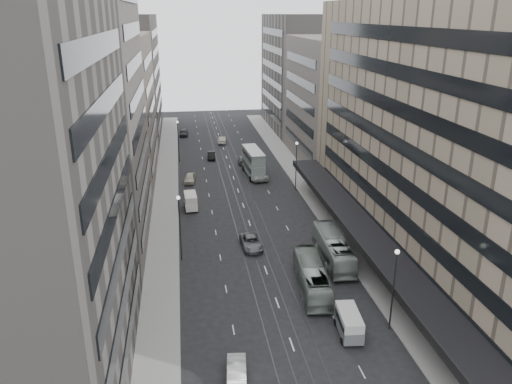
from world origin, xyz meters
TOP-DOWN VIEW (x-y plane):
  - ground at (0.00, 0.00)m, footprint 220.00×220.00m
  - sidewalk_right at (12.00, 37.50)m, footprint 4.00×125.00m
  - sidewalk_left at (-12.00, 37.50)m, footprint 4.00×125.00m
  - department_store at (21.45, 8.00)m, footprint 19.20×60.00m
  - building_right_mid at (21.50, 52.00)m, footprint 15.00×28.00m
  - building_right_far at (21.50, 82.00)m, footprint 15.00×32.00m
  - building_left_a at (-21.50, -8.00)m, footprint 15.00×28.00m
  - building_left_b at (-21.50, 19.00)m, footprint 15.00×26.00m
  - building_left_c at (-21.50, 46.00)m, footprint 15.00×28.00m
  - building_left_d at (-21.50, 79.00)m, footprint 15.00×38.00m
  - lamp_right_near at (9.70, -5.00)m, footprint 0.44×0.44m
  - lamp_right_far at (9.70, 35.00)m, footprint 0.44×0.44m
  - lamp_left_near at (-9.70, 12.00)m, footprint 0.44×0.44m
  - lamp_left_far at (-9.70, 55.00)m, footprint 0.44×0.44m
  - bus_near at (4.15, 3.08)m, footprint 3.57×11.20m
  - bus_far at (8.41, 9.21)m, footprint 3.28×11.74m
  - double_decker at (3.76, 43.73)m, footprint 3.29×9.21m
  - vw_microbus at (5.53, -5.31)m, footprint 2.33×4.53m
  - panel_van at (-8.11, 28.62)m, footprint 2.11×4.03m
  - sedan_1 at (-5.48, -9.98)m, footprint 2.03×4.63m
  - sedan_2 at (-0.85, 14.17)m, footprint 2.67×5.39m
  - sedan_4 at (-7.92, 41.54)m, footprint 2.39×4.73m
  - sedan_5 at (-3.15, 56.14)m, footprint 1.80×4.46m
  - sedan_6 at (4.20, 41.50)m, footprint 3.43×6.16m
  - sedan_7 at (2.89, 52.15)m, footprint 2.35×5.06m
  - sedan_8 at (-8.41, 77.48)m, footprint 2.30×4.91m
  - sedan_9 at (0.13, 68.90)m, footprint 2.02×4.75m

SIDE VIEW (x-z plane):
  - ground at x=0.00m, z-range 0.00..0.00m
  - sidewalk_right at x=12.00m, z-range 0.00..0.15m
  - sidewalk_left at x=-12.00m, z-range 0.00..0.15m
  - sedan_7 at x=2.89m, z-range 0.00..1.43m
  - sedan_5 at x=-3.15m, z-range 0.00..1.44m
  - sedan_2 at x=-0.85m, z-range 0.00..1.47m
  - sedan_1 at x=-5.48m, z-range 0.00..1.48m
  - sedan_9 at x=0.13m, z-range 0.00..1.52m
  - sedan_4 at x=-7.92m, z-range 0.00..1.54m
  - sedan_8 at x=-8.41m, z-range 0.00..1.62m
  - sedan_6 at x=4.20m, z-range 0.00..1.63m
  - vw_microbus at x=5.53m, z-range 0.13..2.50m
  - panel_van at x=-8.11m, z-range 0.13..2.61m
  - bus_near at x=4.15m, z-range 0.00..3.07m
  - bus_far at x=8.41m, z-range 0.00..3.24m
  - double_decker at x=3.76m, z-range 0.20..5.15m
  - lamp_right_near at x=9.70m, z-range 1.04..9.36m
  - lamp_right_far at x=9.70m, z-range 1.04..9.36m
  - lamp_left_near at x=-9.70m, z-range 1.04..9.36m
  - lamp_left_far at x=-9.70m, z-range 1.04..9.36m
  - building_right_mid at x=21.50m, z-range 0.00..24.00m
  - building_left_c at x=-21.50m, z-range 0.00..25.00m
  - building_right_far at x=21.50m, z-range 0.00..28.00m
  - building_left_d at x=-21.50m, z-range 0.00..28.00m
  - department_store at x=21.45m, z-range -0.05..29.95m
  - building_left_a at x=-21.50m, z-range 0.00..30.00m
  - building_left_b at x=-21.50m, z-range 0.00..34.00m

